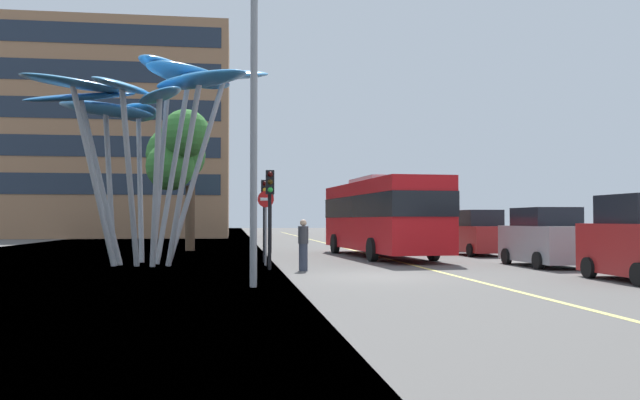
% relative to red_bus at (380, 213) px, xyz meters
% --- Properties ---
extents(ground, '(120.00, 240.00, 0.10)m').
position_rel_red_bus_xyz_m(ground, '(-2.99, -10.02, -2.01)').
color(ground, '#54514F').
extents(red_bus, '(3.44, 11.62, 3.59)m').
position_rel_red_bus_xyz_m(red_bus, '(0.00, 0.00, 0.00)').
color(red_bus, red).
rests_on(red_bus, ground).
extents(leaf_sculpture, '(9.18, 8.84, 8.12)m').
position_rel_red_bus_xyz_m(leaf_sculpture, '(-9.68, -3.61, 4.33)').
color(leaf_sculpture, '#9EA0A5').
rests_on(leaf_sculpture, ground).
extents(traffic_light_kerb_near, '(0.28, 0.42, 3.33)m').
position_rel_red_bus_xyz_m(traffic_light_kerb_near, '(-5.38, -6.98, 0.46)').
color(traffic_light_kerb_near, black).
rests_on(traffic_light_kerb_near, ground).
extents(traffic_light_kerb_far, '(0.28, 0.42, 3.24)m').
position_rel_red_bus_xyz_m(traffic_light_kerb_far, '(-5.38, -3.16, 0.39)').
color(traffic_light_kerb_far, black).
rests_on(traffic_light_kerb_far, ground).
extents(traffic_light_island_mid, '(0.28, 0.42, 3.48)m').
position_rel_red_bus_xyz_m(traffic_light_island_mid, '(-4.71, 4.35, 0.56)').
color(traffic_light_island_mid, black).
rests_on(traffic_light_island_mid, ground).
extents(car_parked_mid, '(2.03, 4.16, 2.11)m').
position_rel_red_bus_xyz_m(car_parked_mid, '(4.52, -6.73, -0.96)').
color(car_parked_mid, gray).
rests_on(car_parked_mid, ground).
extents(car_parked_far, '(1.96, 3.88, 2.14)m').
position_rel_red_bus_xyz_m(car_parked_far, '(4.93, 0.71, -0.96)').
color(car_parked_far, maroon).
rests_on(car_parked_far, ground).
extents(car_side_street, '(2.06, 3.98, 2.20)m').
position_rel_red_bus_xyz_m(car_side_street, '(4.80, 6.42, -0.93)').
color(car_side_street, navy).
rests_on(car_side_street, ground).
extents(car_far_side, '(1.90, 3.86, 2.36)m').
position_rel_red_bus_xyz_m(car_far_side, '(4.78, 12.46, -0.86)').
color(car_far_side, gray).
rests_on(car_far_side, ground).
extents(street_lamp, '(1.34, 0.44, 9.05)m').
position_rel_red_bus_xyz_m(street_lamp, '(-5.85, -12.57, 3.64)').
color(street_lamp, gray).
rests_on(street_lamp, ground).
extents(tree_pavement_near, '(3.61, 4.88, 7.56)m').
position_rel_red_bus_xyz_m(tree_pavement_near, '(-9.68, 7.48, 3.35)').
color(tree_pavement_near, brown).
rests_on(tree_pavement_near, ground).
extents(pedestrian, '(0.34, 0.34, 1.68)m').
position_rel_red_bus_xyz_m(pedestrian, '(-4.31, -7.59, -1.12)').
color(pedestrian, '#2D3342').
rests_on(pedestrian, ground).
extents(no_entry_sign, '(0.60, 0.12, 2.73)m').
position_rel_red_bus_xyz_m(no_entry_sign, '(-5.41, -4.89, -0.15)').
color(no_entry_sign, gray).
rests_on(no_entry_sign, ground).
extents(backdrop_building, '(21.86, 11.85, 20.14)m').
position_rel_red_bus_xyz_m(backdrop_building, '(-18.03, 36.70, 8.11)').
color(backdrop_building, '#936B4C').
rests_on(backdrop_building, ground).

